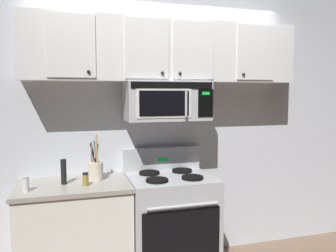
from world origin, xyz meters
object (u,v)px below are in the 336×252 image
object	(u,v)px
stove_range	(170,223)
spice_jar	(85,179)
over_range_microwave	(166,101)
utensil_crock_cream	(96,169)
pepper_mill	(64,172)
salt_shaker	(26,184)

from	to	relation	value
stove_range	spice_jar	distance (m)	0.90
stove_range	over_range_microwave	distance (m)	1.11
utensil_crock_cream	pepper_mill	bearing A→B (deg)	-168.00
stove_range	utensil_crock_cream	world-z (taller)	utensil_crock_cream
utensil_crock_cream	salt_shaker	size ratio (longest dim) A/B	3.44
over_range_microwave	spice_jar	world-z (taller)	over_range_microwave
stove_range	salt_shaker	bearing A→B (deg)	-173.22
stove_range	spice_jar	world-z (taller)	stove_range
salt_shaker	pepper_mill	world-z (taller)	pepper_mill
salt_shaker	pepper_mill	bearing A→B (deg)	26.73
salt_shaker	spice_jar	size ratio (longest dim) A/B	1.07
over_range_microwave	utensil_crock_cream	size ratio (longest dim) A/B	1.92
stove_range	salt_shaker	distance (m)	1.30
over_range_microwave	pepper_mill	size ratio (longest dim) A/B	3.66
spice_jar	salt_shaker	bearing A→B (deg)	-175.07
utensil_crock_cream	spice_jar	xyz separation A→B (m)	(-0.09, -0.16, -0.04)
pepper_mill	stove_range	bearing A→B (deg)	0.13
spice_jar	stove_range	bearing A→B (deg)	7.88
stove_range	utensil_crock_cream	distance (m)	0.84
over_range_microwave	pepper_mill	world-z (taller)	over_range_microwave
stove_range	over_range_microwave	bearing A→B (deg)	90.14
over_range_microwave	stove_range	bearing A→B (deg)	-89.86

